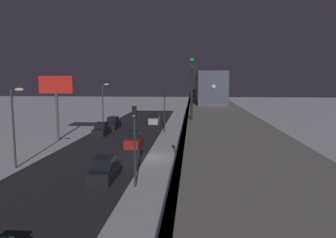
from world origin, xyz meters
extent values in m
plane|color=silver|center=(0.00, 0.00, 0.00)|extent=(240.00, 240.00, 0.00)
cube|color=#28282D|center=(5.93, 0.00, 0.00)|extent=(11.00, 103.31, 0.01)
cube|color=gray|center=(-6.58, 0.00, 5.46)|extent=(5.00, 103.31, 0.80)
cube|color=#38383D|center=(-4.20, 0.00, 5.46)|extent=(0.24, 101.24, 0.80)
cylinder|color=gray|center=(-6.58, -44.27, 2.53)|extent=(1.40, 1.40, 5.06)
cylinder|color=gray|center=(-6.58, -29.52, 2.53)|extent=(1.40, 1.40, 5.06)
cylinder|color=gray|center=(-6.58, -14.76, 2.53)|extent=(1.40, 1.40, 5.06)
cylinder|color=gray|center=(-6.58, 0.00, 2.53)|extent=(1.40, 1.40, 5.06)
cylinder|color=gray|center=(-6.58, 14.76, 2.53)|extent=(1.40, 1.40, 5.06)
cube|color=#4C5160|center=(-6.58, -6.17, 7.56)|extent=(2.90, 18.00, 3.40)
cube|color=black|center=(-6.58, -6.17, 7.97)|extent=(2.94, 16.20, 0.90)
cube|color=#4C5160|center=(-6.58, -24.77, 7.56)|extent=(2.90, 18.00, 3.40)
cube|color=black|center=(-6.58, -24.77, 7.97)|extent=(2.94, 16.20, 0.90)
cube|color=#4C5160|center=(-6.58, -43.37, 7.56)|extent=(2.90, 18.00, 3.40)
cube|color=black|center=(-6.58, -43.37, 7.97)|extent=(2.94, 16.20, 0.90)
sphere|color=white|center=(-6.58, 2.88, 7.73)|extent=(0.44, 0.44, 0.44)
cylinder|color=black|center=(-4.55, 13.12, 7.46)|extent=(0.16, 0.16, 3.20)
cube|color=black|center=(-4.55, 13.12, 9.41)|extent=(0.36, 0.28, 0.90)
sphere|color=#19F23F|center=(-4.55, 13.28, 9.64)|extent=(0.22, 0.22, 0.22)
sphere|color=#333333|center=(-4.55, 13.28, 9.18)|extent=(0.22, 0.22, 0.22)
cube|color=black|center=(9.13, -20.13, 0.55)|extent=(1.80, 4.45, 1.10)
cube|color=black|center=(9.13, -20.13, 1.54)|extent=(1.58, 2.14, 0.87)
cylinder|color=black|center=(8.28, -18.76, 0.32)|extent=(0.20, 0.64, 0.64)
cylinder|color=black|center=(9.99, -18.76, 0.32)|extent=(0.20, 0.64, 0.64)
cylinder|color=black|center=(8.28, -21.51, 0.32)|extent=(0.20, 0.64, 0.64)
cylinder|color=black|center=(9.99, -21.51, 0.32)|extent=(0.20, 0.64, 0.64)
cube|color=#B2B2B7|center=(2.73, -26.86, 0.55)|extent=(1.80, 4.02, 1.10)
cube|color=black|center=(2.73, -26.86, 1.54)|extent=(1.58, 1.93, 0.87)
cube|color=black|center=(2.73, 7.90, 0.55)|extent=(1.80, 4.36, 1.10)
cube|color=black|center=(2.73, 7.90, 1.54)|extent=(1.58, 2.09, 0.87)
cube|color=#A51E1E|center=(2.73, -5.71, 0.55)|extent=(1.80, 4.36, 1.10)
cube|color=black|center=(2.73, -5.71, 1.54)|extent=(1.58, 2.09, 0.87)
cube|color=black|center=(9.13, -13.09, 0.55)|extent=(1.80, 4.16, 1.10)
cube|color=black|center=(9.13, -13.09, 1.54)|extent=(1.58, 2.00, 0.87)
cylinder|color=#2D2D2D|center=(-0.17, 9.48, 2.75)|extent=(0.16, 0.16, 5.50)
cube|color=black|center=(-0.17, 9.48, 5.95)|extent=(0.32, 0.32, 0.90)
sphere|color=black|center=(-0.17, 9.66, 6.25)|extent=(0.20, 0.20, 0.20)
sphere|color=black|center=(-0.17, 9.66, 5.95)|extent=(0.20, 0.20, 0.20)
sphere|color=#19E53F|center=(-0.17, 9.66, 5.65)|extent=(0.20, 0.20, 0.20)
cylinder|color=#2D2D2D|center=(-0.17, -16.51, 2.75)|extent=(0.16, 0.16, 5.50)
cube|color=black|center=(-0.17, -16.51, 5.95)|extent=(0.32, 0.32, 0.90)
sphere|color=black|center=(-0.17, -16.33, 6.25)|extent=(0.20, 0.20, 0.20)
sphere|color=black|center=(-0.17, -16.33, 5.95)|extent=(0.20, 0.20, 0.20)
sphere|color=#19E53F|center=(-0.17, -16.33, 5.65)|extent=(0.20, 0.20, 0.20)
cylinder|color=#4C4C51|center=(14.24, -9.33, 3.25)|extent=(0.36, 0.36, 6.50)
cube|color=red|center=(14.24, -9.33, 7.70)|extent=(4.80, 0.30, 2.40)
cylinder|color=#38383D|center=(12.23, 5.00, 3.75)|extent=(0.20, 0.20, 7.50)
ellipsoid|color=#F4E5B2|center=(11.43, 5.00, 7.50)|extent=(0.90, 0.44, 0.30)
cylinder|color=#38383D|center=(12.23, -25.00, 3.75)|extent=(0.20, 0.20, 7.50)
ellipsoid|color=#F4E5B2|center=(11.43, -25.00, 7.50)|extent=(0.90, 0.44, 0.30)
camera|label=1|loc=(-4.63, 33.38, 8.43)|focal=33.98mm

